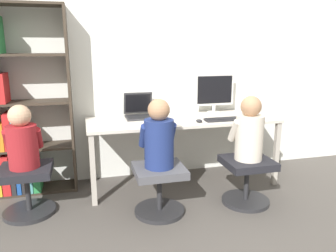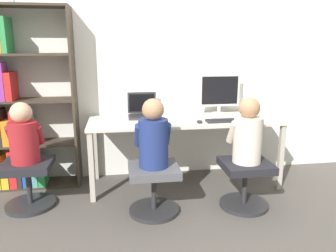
% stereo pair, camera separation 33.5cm
% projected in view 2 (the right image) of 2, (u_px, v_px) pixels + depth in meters
% --- Properties ---
extents(ground_plane, '(14.00, 14.00, 0.00)m').
position_uv_depth(ground_plane, '(191.00, 196.00, 3.37)').
color(ground_plane, '#4C4742').
extents(wall_back, '(10.00, 0.05, 2.60)m').
position_uv_depth(wall_back, '(178.00, 64.00, 3.77)').
color(wall_back, silver).
rests_on(wall_back, ground_plane).
extents(desk, '(2.05, 0.67, 0.74)m').
position_uv_depth(desk, '(185.00, 126.00, 3.53)').
color(desk, beige).
rests_on(desk, ground_plane).
extents(desktop_monitor, '(0.47, 0.16, 0.46)m').
position_uv_depth(desktop_monitor, '(220.00, 93.00, 3.74)').
color(desktop_monitor, beige).
rests_on(desktop_monitor, desk).
extents(laptop, '(0.32, 0.33, 0.27)m').
position_uv_depth(laptop, '(143.00, 112.00, 3.63)').
color(laptop, '#2D2D30').
rests_on(laptop, desk).
extents(keyboard, '(0.46, 0.13, 0.03)m').
position_uv_depth(keyboard, '(228.00, 120.00, 3.40)').
color(keyboard, '#232326').
rests_on(keyboard, desk).
extents(computer_mouse_by_keyboard, '(0.06, 0.09, 0.03)m').
position_uv_depth(computer_mouse_by_keyboard, '(200.00, 122.00, 3.34)').
color(computer_mouse_by_keyboard, black).
rests_on(computer_mouse_by_keyboard, desk).
extents(office_chair_left, '(0.46, 0.46, 0.45)m').
position_uv_depth(office_chair_left, '(245.00, 180.00, 3.10)').
color(office_chair_left, '#262628').
rests_on(office_chair_left, ground_plane).
extents(office_chair_right, '(0.46, 0.46, 0.45)m').
position_uv_depth(office_chair_right, '(154.00, 185.00, 2.99)').
color(office_chair_right, '#262628').
rests_on(office_chair_right, ground_plane).
extents(person_at_monitor, '(0.32, 0.28, 0.61)m').
position_uv_depth(person_at_monitor, '(248.00, 134.00, 3.00)').
color(person_at_monitor, beige).
rests_on(person_at_monitor, office_chair_left).
extents(person_at_laptop, '(0.32, 0.29, 0.62)m').
position_uv_depth(person_at_laptop, '(153.00, 137.00, 2.89)').
color(person_at_laptop, navy).
rests_on(person_at_laptop, office_chair_right).
extents(bookshelf, '(0.92, 0.31, 1.91)m').
position_uv_depth(bookshelf, '(17.00, 112.00, 3.42)').
color(bookshelf, '#382D23').
rests_on(bookshelf, ground_plane).
extents(office_chair_side, '(0.46, 0.46, 0.45)m').
position_uv_depth(office_chair_side, '(28.00, 180.00, 3.10)').
color(office_chair_side, '#262628').
rests_on(office_chair_side, ground_plane).
extents(person_near_shelf, '(0.32, 0.27, 0.57)m').
position_uv_depth(person_near_shelf, '(24.00, 136.00, 3.00)').
color(person_near_shelf, maroon).
rests_on(person_near_shelf, office_chair_side).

